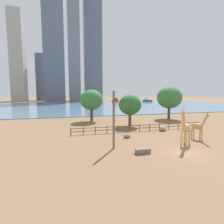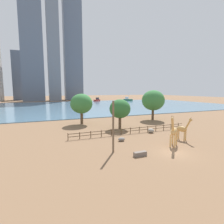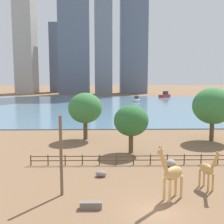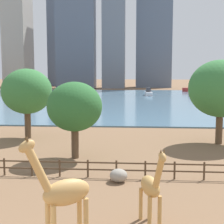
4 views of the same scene
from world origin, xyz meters
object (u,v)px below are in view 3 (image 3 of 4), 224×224
boat_ferry (220,95)px  tree_right_tall (213,106)px  feeding_trough (91,205)px  boat_tug (165,95)px  boulder_by_pole (171,163)px  tree_left_large (131,121)px  boat_sailboat (137,100)px  tree_center_broad (85,108)px  giraffe_tall (172,173)px  giraffe_companion (208,169)px  utility_pole (61,156)px  boulder_near_fence (101,174)px

boat_ferry → tree_right_tall: bearing=-87.5°
feeding_trough → boat_tug: boat_tug is taller
boulder_by_pole → tree_left_large: (-4.21, 6.32, 4.10)m
boat_sailboat → boat_ferry: bearing=109.1°
boulder_by_pole → boat_tug: boat_tug is taller
tree_center_broad → tree_right_tall: size_ratio=0.90×
boat_sailboat → feeding_trough: bearing=-12.7°
tree_left_large → tree_right_tall: bearing=26.5°
giraffe_tall → giraffe_companion: giraffe_tall is taller
giraffe_companion → utility_pole: utility_pole is taller
utility_pole → feeding_trough: size_ratio=4.10×
giraffe_companion → boulder_by_pole: giraffe_companion is taller
giraffe_tall → boulder_near_fence: giraffe_tall is taller
giraffe_companion → utility_pole: 13.89m
boulder_near_fence → tree_center_broad: size_ratio=0.15×
giraffe_companion → boat_tug: giraffe_companion is taller
giraffe_companion → boulder_by_pole: (-1.99, 6.65, -1.54)m
utility_pole → feeding_trough: bearing=-44.1°
tree_left_large → boat_sailboat: size_ratio=1.23×
boulder_near_fence → tree_right_tall: (18.19, 16.42, 5.51)m
tree_center_broad → boat_sailboat: size_ratio=1.44×
tree_center_broad → boat_sailboat: bearing=76.4°
giraffe_tall → utility_pole: 9.94m
giraffe_companion → boat_ferry: (43.44, 104.44, -0.65)m
giraffe_companion → boat_sailboat: 87.01m
tree_left_large → boat_sailboat: tree_left_large is taller
feeding_trough → tree_right_tall: 30.85m
feeding_trough → giraffe_tall: bearing=12.4°
tree_left_large → boat_ferry: boat_ferry is taller
giraffe_companion → giraffe_tall: bearing=-79.5°
tree_left_large → tree_center_broad: tree_center_broad is taller
utility_pole → boulder_by_pole: 14.41m
giraffe_tall → boat_ferry: bearing=-151.4°
feeding_trough → tree_right_tall: bearing=51.5°
boulder_by_pole → boat_sailboat: boat_sailboat is taller
giraffe_companion → tree_center_broad: bearing=-166.7°
feeding_trough → boat_sailboat: (13.60, 90.68, 0.71)m
utility_pole → tree_right_tall: tree_right_tall is taller
boulder_near_fence → boulder_by_pole: boulder_by_pole is taller
giraffe_companion → boulder_near_fence: bearing=-127.7°
boulder_by_pole → tree_left_large: tree_left_large is taller
boat_tug → boat_sailboat: bearing=10.2°
tree_center_broad → boat_tug: (31.93, 87.76, -4.16)m
boulder_by_pole → tree_center_broad: tree_center_broad is taller
tree_left_large → boat_sailboat: bearing=83.2°
boulder_near_fence → boat_ferry: 114.25m
giraffe_companion → boulder_by_pole: bearing=178.3°
boulder_by_pole → feeding_trough: (-8.97, -10.37, -0.16)m
tree_center_broad → boulder_by_pole: bearing=-52.9°
giraffe_tall → boat_sailboat: giraffe_tall is taller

